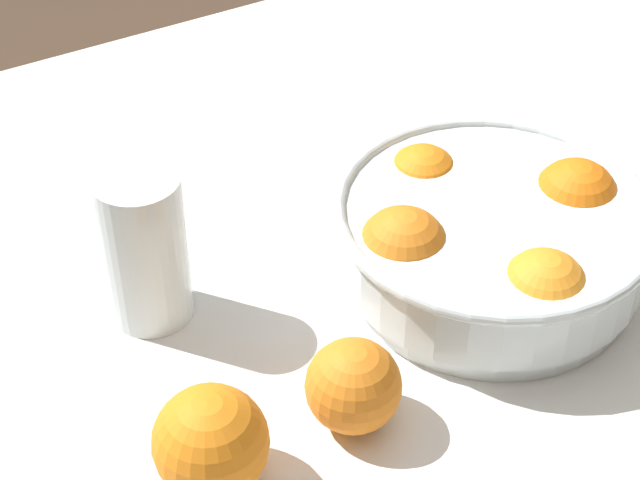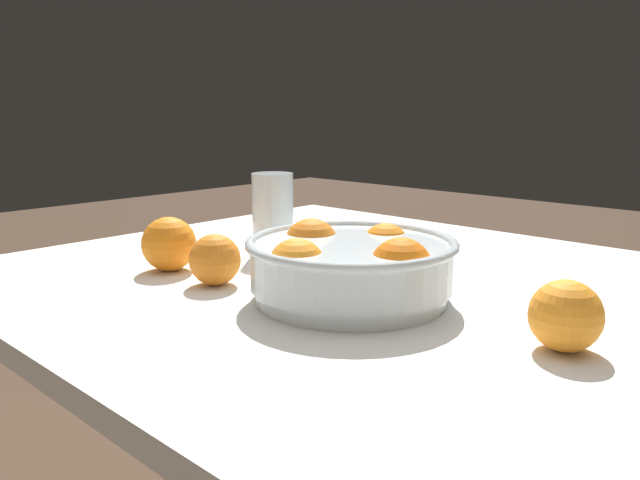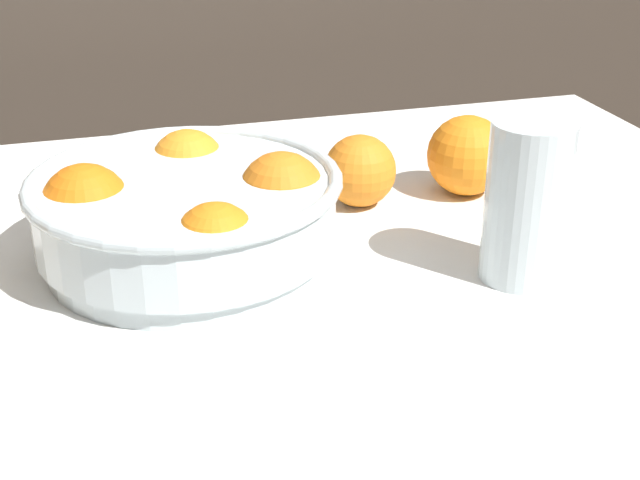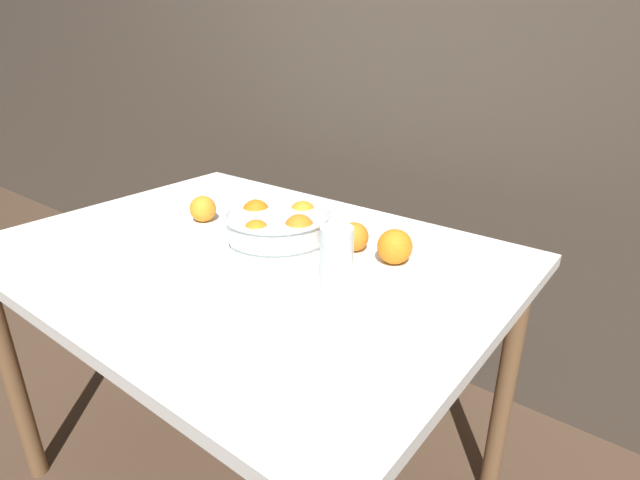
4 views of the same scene
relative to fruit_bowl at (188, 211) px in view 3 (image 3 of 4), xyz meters
The scene contains 5 objects.
dining_table 0.16m from the fruit_bowl, 106.87° to the right, with size 1.25×0.91×0.77m.
fruit_bowl is the anchor object (origin of this frame).
juice_glass 0.29m from the fruit_bowl, 22.45° to the right, with size 0.07×0.07×0.14m.
orange_loose_near_bowl 0.20m from the fruit_bowl, 22.76° to the left, with size 0.07×0.07×0.07m, color orange.
orange_loose_aside 0.31m from the fruit_bowl, 14.15° to the left, with size 0.08×0.08×0.08m, color orange.
Camera 3 is at (-0.06, -0.61, 1.12)m, focal length 50.00 mm.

